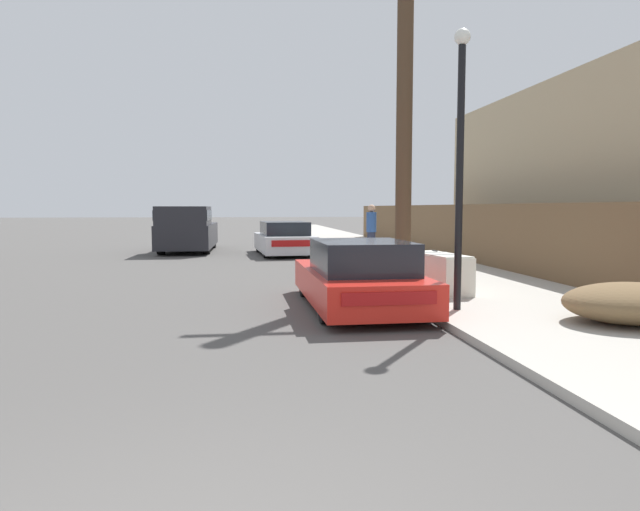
% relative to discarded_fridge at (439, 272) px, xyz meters
% --- Properties ---
extents(sidewalk_curb, '(4.20, 63.00, 0.12)m').
position_rel_discarded_fridge_xyz_m(sidewalk_curb, '(1.17, 14.86, -0.44)').
color(sidewalk_curb, '#ADA89E').
rests_on(sidewalk_curb, ground).
extents(discarded_fridge, '(0.83, 1.86, 0.79)m').
position_rel_discarded_fridge_xyz_m(discarded_fridge, '(0.00, 0.00, 0.00)').
color(discarded_fridge, silver).
rests_on(discarded_fridge, sidewalk_curb).
extents(parked_sports_car_red, '(1.86, 4.46, 1.23)m').
position_rel_discarded_fridge_xyz_m(parked_sports_car_red, '(-1.87, -1.06, 0.06)').
color(parked_sports_car_red, red).
rests_on(parked_sports_car_red, ground).
extents(car_parked_mid, '(2.21, 4.63, 1.27)m').
position_rel_discarded_fridge_xyz_m(car_parked_mid, '(-2.39, 10.92, 0.10)').
color(car_parked_mid, silver).
rests_on(car_parked_mid, ground).
extents(pickup_truck, '(2.13, 5.65, 1.86)m').
position_rel_discarded_fridge_xyz_m(pickup_truck, '(-6.22, 12.79, 0.42)').
color(pickup_truck, '#232328').
rests_on(pickup_truck, ground).
extents(utility_pole, '(1.80, 0.39, 9.19)m').
position_rel_discarded_fridge_xyz_m(utility_pole, '(-0.07, 2.44, 4.28)').
color(utility_pole, '#4C3826').
rests_on(utility_pole, sidewalk_curb).
extents(street_lamp, '(0.26, 0.26, 4.53)m').
position_rel_discarded_fridge_xyz_m(street_lamp, '(-0.40, -2.04, 2.26)').
color(street_lamp, black).
rests_on(street_lamp, sidewalk_curb).
extents(brush_pile, '(2.03, 1.67, 0.59)m').
position_rel_discarded_fridge_xyz_m(brush_pile, '(1.73, -3.44, -0.09)').
color(brush_pile, brown).
rests_on(brush_pile, sidewalk_curb).
extents(wooden_fence, '(0.08, 30.25, 1.79)m').
position_rel_discarded_fridge_xyz_m(wooden_fence, '(3.12, 6.93, 0.51)').
color(wooden_fence, brown).
rests_on(wooden_fence, sidewalk_curb).
extents(building_right_house, '(6.00, 13.95, 5.43)m').
position_rel_discarded_fridge_xyz_m(building_right_house, '(7.67, 4.67, 2.21)').
color(building_right_house, tan).
rests_on(building_right_house, ground).
extents(pedestrian, '(0.34, 0.34, 1.79)m').
position_rel_discarded_fridge_xyz_m(pedestrian, '(0.41, 8.08, 0.55)').
color(pedestrian, '#282D42').
rests_on(pedestrian, sidewalk_curb).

